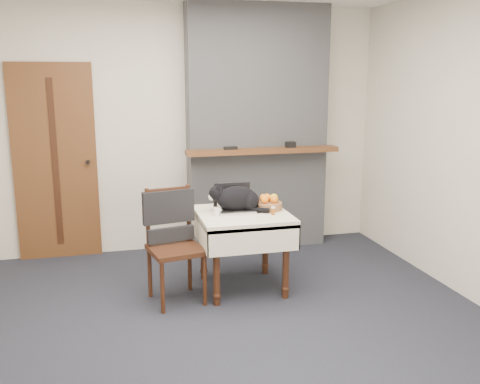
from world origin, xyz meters
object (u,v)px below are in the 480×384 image
(pill_bottle, at_px, (273,211))
(cat, at_px, (238,199))
(side_table, at_px, (243,225))
(laptop, at_px, (234,204))
(door, at_px, (55,163))
(fruit_basket, at_px, (269,204))
(chair, at_px, (172,229))
(cream_jar, at_px, (217,212))

(pill_bottle, bearing_deg, cat, 143.29)
(side_table, height_order, laptop, laptop)
(side_table, distance_m, cat, 0.23)
(door, relative_size, side_table, 2.56)
(door, bearing_deg, cat, -37.83)
(side_table, bearing_deg, fruit_basket, 11.16)
(pill_bottle, bearing_deg, laptop, 142.08)
(door, distance_m, fruit_basket, 2.28)
(fruit_basket, bearing_deg, door, 146.42)
(fruit_basket, relative_size, chair, 0.25)
(cream_jar, height_order, fruit_basket, fruit_basket)
(cat, relative_size, fruit_basket, 2.17)
(laptop, bearing_deg, fruit_basket, -6.94)
(door, relative_size, laptop, 6.13)
(door, height_order, chair, door)
(pill_bottle, relative_size, fruit_basket, 0.30)
(laptop, height_order, pill_bottle, laptop)
(cream_jar, distance_m, pill_bottle, 0.48)
(side_table, distance_m, pill_bottle, 0.31)
(laptop, relative_size, chair, 0.34)
(laptop, bearing_deg, door, 142.45)
(door, height_order, cream_jar, door)
(fruit_basket, bearing_deg, laptop, 172.98)
(door, height_order, fruit_basket, door)
(door, bearing_deg, cream_jar, -44.14)
(door, relative_size, pill_bottle, 27.69)
(door, xyz_separation_m, pill_bottle, (1.87, -1.44, -0.26))
(pill_bottle, bearing_deg, fruit_basket, 84.34)
(cat, distance_m, chair, 0.64)
(door, relative_size, cream_jar, 31.51)
(chair, bearing_deg, pill_bottle, -17.78)
(cream_jar, relative_size, pill_bottle, 0.88)
(door, height_order, pill_bottle, door)
(pill_bottle, height_order, fruit_basket, fruit_basket)
(laptop, distance_m, chair, 0.60)
(cream_jar, xyz_separation_m, fruit_basket, (0.49, 0.10, 0.02))
(door, bearing_deg, chair, -53.05)
(door, relative_size, fruit_basket, 8.41)
(pill_bottle, bearing_deg, side_table, 148.83)
(laptop, distance_m, pill_bottle, 0.37)
(cat, height_order, chair, cat)
(side_table, distance_m, laptop, 0.20)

